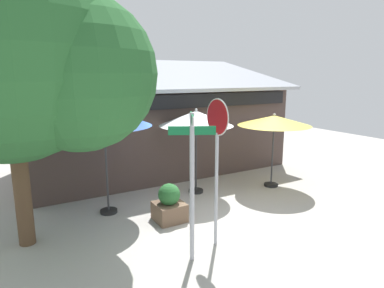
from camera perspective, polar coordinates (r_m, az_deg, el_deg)
The scene contains 9 objects.
ground_plane at distance 8.82m, azimuth 2.97°, elevation -12.07°, with size 28.00×28.00×0.10m, color #ADA8A0.
cafe_building at distance 12.72m, azimuth -6.48°, elevation 3.14°, with size 9.68×5.04×4.18m.
street_sign_post at distance 6.12m, azimuth 0.01°, elevation -4.87°, with size 0.78×0.84×2.85m.
stop_sign at distance 6.64m, azimuth 4.31°, elevation -0.41°, with size 0.07×0.74×3.07m.
patio_umbrella_royal_blue_left at distance 8.44m, azimuth -14.94°, elevation 4.40°, with size 2.36×2.36×2.81m.
patio_umbrella_ivory_center at distance 9.72m, azimuth 0.72°, elevation 4.34°, with size 2.19×2.19×2.57m.
patio_umbrella_mustard_right at distance 10.62m, azimuth 13.95°, elevation 3.83°, with size 2.27×2.27×2.36m.
shade_tree at distance 7.24m, azimuth -26.55°, elevation 13.24°, with size 4.87×4.30×6.12m.
sidewalk_planter at distance 8.25m, azimuth -3.93°, elevation -10.35°, with size 0.70×0.70×0.94m.
Camera 1 is at (-4.41, -6.77, 3.50)m, focal length 31.02 mm.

